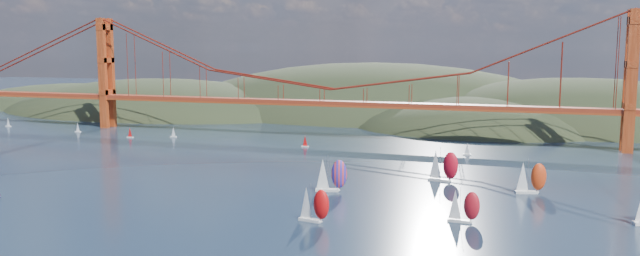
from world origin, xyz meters
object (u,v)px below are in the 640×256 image
object	(u,v)px
racer_3	(530,177)
racer_rwb	(331,174)
racer_0	(313,204)
racer_5	(443,165)
racer_1	(463,206)

from	to	relation	value
racer_3	racer_rwb	size ratio (longest dim) A/B	0.95
racer_0	racer_5	xyz separation A→B (m)	(22.72, 54.28, 0.73)
racer_3	racer_1	bearing A→B (deg)	-129.85
racer_1	racer_rwb	size ratio (longest dim) A/B	0.82
racer_5	racer_0	bearing A→B (deg)	-102.16
racer_0	racer_1	size ratio (longest dim) A/B	1.06
racer_1	racer_rwb	world-z (taller)	racer_rwb
racer_5	racer_3	bearing A→B (deg)	-7.41
racer_0	racer_1	bearing A→B (deg)	28.29
racer_3	racer_5	xyz separation A→B (m)	(-25.24, 8.18, 0.37)
racer_3	racer_5	distance (m)	26.53
racer_0	racer_rwb	distance (m)	31.38
racer_0	racer_3	bearing A→B (deg)	54.61
racer_5	racer_rwb	size ratio (longest dim) A/B	1.02
racer_3	racer_0	bearing A→B (deg)	-153.38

